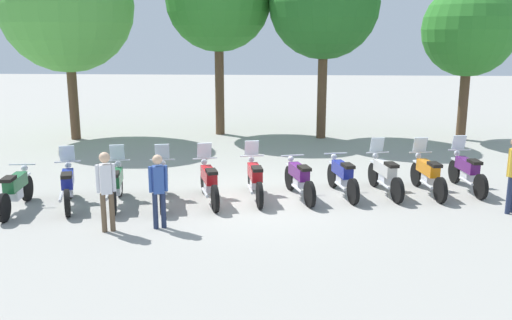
% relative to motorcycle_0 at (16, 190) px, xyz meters
% --- Properties ---
extents(ground_plane, '(80.00, 80.00, 0.00)m').
position_rel_motorcycle_0_xyz_m(ground_plane, '(5.53, 1.13, -0.50)').
color(ground_plane, '#9E9B93').
extents(motorcycle_0, '(0.62, 2.19, 0.99)m').
position_rel_motorcycle_0_xyz_m(motorcycle_0, '(0.00, 0.00, 0.00)').
color(motorcycle_0, black).
rests_on(motorcycle_0, ground_plane).
extents(motorcycle_1, '(0.90, 2.10, 1.37)m').
position_rel_motorcycle_0_xyz_m(motorcycle_1, '(1.09, 0.39, 0.01)').
color(motorcycle_1, black).
rests_on(motorcycle_1, ground_plane).
extents(motorcycle_2, '(0.68, 2.17, 1.37)m').
position_rel_motorcycle_0_xyz_m(motorcycle_2, '(2.20, 0.56, 0.01)').
color(motorcycle_2, black).
rests_on(motorcycle_2, ground_plane).
extents(motorcycle_3, '(0.68, 2.17, 1.37)m').
position_rel_motorcycle_0_xyz_m(motorcycle_3, '(3.31, 0.69, 0.01)').
color(motorcycle_3, black).
rests_on(motorcycle_3, ground_plane).
extents(motorcycle_4, '(0.86, 2.12, 1.37)m').
position_rel_motorcycle_0_xyz_m(motorcycle_4, '(4.41, 0.91, 0.01)').
color(motorcycle_4, black).
rests_on(motorcycle_4, ground_plane).
extents(motorcycle_5, '(0.68, 2.17, 1.37)m').
position_rel_motorcycle_0_xyz_m(motorcycle_5, '(5.52, 1.25, 0.01)').
color(motorcycle_5, black).
rests_on(motorcycle_5, ground_plane).
extents(motorcycle_6, '(0.85, 2.12, 0.99)m').
position_rel_motorcycle_0_xyz_m(motorcycle_6, '(6.62, 1.36, 0.00)').
color(motorcycle_6, black).
rests_on(motorcycle_6, ground_plane).
extents(motorcycle_7, '(0.76, 2.15, 0.99)m').
position_rel_motorcycle_0_xyz_m(motorcycle_7, '(7.73, 1.66, 0.00)').
color(motorcycle_7, black).
rests_on(motorcycle_7, ground_plane).
extents(motorcycle_8, '(0.72, 2.16, 1.37)m').
position_rel_motorcycle_0_xyz_m(motorcycle_8, '(8.83, 1.83, 0.01)').
color(motorcycle_8, black).
rests_on(motorcycle_8, ground_plane).
extents(motorcycle_9, '(0.62, 2.18, 1.37)m').
position_rel_motorcycle_0_xyz_m(motorcycle_9, '(9.94, 1.92, 0.01)').
color(motorcycle_9, black).
rests_on(motorcycle_9, ground_plane).
extents(motorcycle_10, '(0.62, 2.19, 1.37)m').
position_rel_motorcycle_0_xyz_m(motorcycle_10, '(11.04, 2.27, 0.01)').
color(motorcycle_10, black).
rests_on(motorcycle_10, ground_plane).
extents(person_1, '(0.40, 0.27, 1.61)m').
position_rel_motorcycle_0_xyz_m(person_1, '(3.61, -1.02, 0.43)').
color(person_1, '#232D4C').
rests_on(person_1, ground_plane).
extents(person_2, '(0.40, 0.29, 1.70)m').
position_rel_motorcycle_0_xyz_m(person_2, '(2.58, -1.27, 0.50)').
color(person_2, brown).
rests_on(person_2, ground_plane).
extents(tree_0, '(4.92, 4.92, 7.49)m').
position_rel_motorcycle_0_xyz_m(tree_0, '(-1.85, 8.71, 4.51)').
color(tree_0, brown).
rests_on(tree_0, ground_plane).
extents(tree_2, '(4.16, 4.16, 7.19)m').
position_rel_motorcycle_0_xyz_m(tree_2, '(7.67, 9.48, 4.59)').
color(tree_2, brown).
rests_on(tree_2, ground_plane).
extents(tree_3, '(3.47, 3.47, 5.89)m').
position_rel_motorcycle_0_xyz_m(tree_3, '(13.05, 9.40, 3.63)').
color(tree_3, brown).
rests_on(tree_3, ground_plane).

